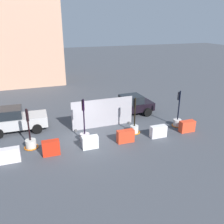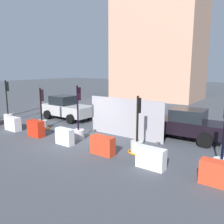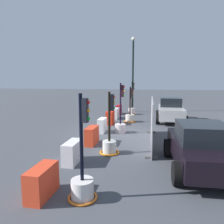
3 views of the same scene
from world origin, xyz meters
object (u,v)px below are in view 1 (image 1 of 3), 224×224
Objects in this scene: construction_barrier_5 at (158,131)px; construction_barrier_1 at (9,155)px; traffic_light_1 at (31,142)px; car_black_sedan at (130,105)px; traffic_light_3 at (134,127)px; construction_barrier_6 at (187,126)px; construction_barrier_2 at (51,148)px; car_silver_hatchback at (16,120)px; traffic_light_2 at (85,134)px; construction_barrier_3 at (90,142)px; traffic_light_4 at (177,121)px; construction_barrier_4 at (125,136)px.

construction_barrier_1 is at bearing 179.45° from construction_barrier_5.
traffic_light_1 reaches higher than car_black_sedan.
traffic_light_3 reaches higher than construction_barrier_6.
construction_barrier_2 is 0.25× the size of car_silver_hatchback.
car_silver_hatchback is at bearing 105.60° from traffic_light_1.
traffic_light_2 is 3.60m from traffic_light_3.
construction_barrier_2 is at bearing -155.31° from traffic_light_2.
construction_barrier_3 is at bearing -0.98° from construction_barrier_2.
traffic_light_3 is 3.55m from traffic_light_4.
traffic_light_1 is 2.25× the size of construction_barrier_1.
car_silver_hatchback is (-4.30, 4.32, 0.43)m from construction_barrier_3.
construction_barrier_6 is at bearing 1.02° from construction_barrier_5.
traffic_light_2 reaches higher than construction_barrier_4.
car_silver_hatchback is (-4.22, 3.22, 0.32)m from traffic_light_2.
traffic_light_3 reaches higher than construction_barrier_3.
construction_barrier_4 is 2.40m from construction_barrier_5.
construction_barrier_4 reaches higher than construction_barrier_5.
traffic_light_3 is (3.60, 0.03, -0.08)m from traffic_light_2.
car_silver_hatchback is (-11.37, 3.22, 0.41)m from traffic_light_4.
car_silver_hatchback reaches higher than construction_barrier_4.
construction_barrier_3 is at bearing 179.51° from construction_barrier_5.
construction_barrier_2 is at bearing -169.58° from traffic_light_3.
traffic_light_3 reaches higher than car_black_sedan.
construction_barrier_3 is at bearing -45.09° from car_silver_hatchback.
construction_barrier_6 is at bearing -0.34° from construction_barrier_4.
traffic_light_3 is 0.63× the size of car_silver_hatchback.
traffic_light_3 is 3.80m from construction_barrier_6.
traffic_light_4 reaches higher than car_silver_hatchback.
construction_barrier_6 is (7.23, -1.09, -0.11)m from traffic_light_2.
traffic_light_3 is 8.24m from construction_barrier_1.
traffic_light_2 is 2.90× the size of construction_barrier_3.
traffic_light_2 is 2.69m from construction_barrier_4.
traffic_light_4 is 11.77m from construction_barrier_1.
construction_barrier_1 is 1.14× the size of construction_barrier_2.
construction_barrier_5 is (8.25, -1.38, -0.02)m from traffic_light_1.
construction_barrier_4 is at bearing -32.66° from car_silver_hatchback.
construction_barrier_6 is (11.80, -0.05, -0.01)m from construction_barrier_1.
construction_barrier_6 reaches higher than construction_barrier_5.
traffic_light_2 reaches higher than construction_barrier_2.
construction_barrier_2 is 7.15m from construction_barrier_5.
traffic_light_4 is (10.54, -0.24, 0.01)m from traffic_light_1.
construction_barrier_6 is at bearing -7.16° from traffic_light_1.
construction_barrier_4 is (-4.69, -1.06, -0.01)m from traffic_light_4.
traffic_light_4 is at bearing 26.35° from construction_barrier_5.
traffic_light_2 is at bearing 171.42° from construction_barrier_6.
construction_barrier_2 is at bearing 179.86° from construction_barrier_4.
construction_barrier_1 is at bearing 179.40° from construction_barrier_3.
construction_barrier_4 is at bearing -136.08° from traffic_light_3.
construction_barrier_6 is 0.27× the size of car_silver_hatchback.
construction_barrier_3 is (-3.52, -1.12, -0.03)m from traffic_light_3.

